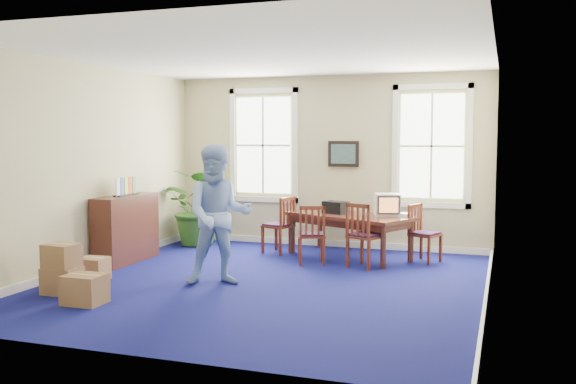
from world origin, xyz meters
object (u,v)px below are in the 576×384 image
(chair_near_left, at_px, (311,234))
(potted_plant, at_px, (200,208))
(conference_table, at_px, (349,236))
(credenza, at_px, (126,229))
(man, at_px, (219,215))
(crt_tv, at_px, (387,205))
(cardboard_boxes, at_px, (77,267))

(chair_near_left, height_order, potted_plant, potted_plant)
(conference_table, bearing_deg, potted_plant, -160.71)
(credenza, bearing_deg, man, -24.68)
(conference_table, xyz_separation_m, crt_tv, (0.65, 0.05, 0.56))
(crt_tv, bearing_deg, cardboard_boxes, -150.83)
(conference_table, distance_m, man, 2.92)
(credenza, height_order, potted_plant, potted_plant)
(credenza, xyz_separation_m, cardboard_boxes, (0.56, -2.03, -0.21))
(conference_table, relative_size, chair_near_left, 2.25)
(crt_tv, bearing_deg, credenza, -175.31)
(conference_table, bearing_deg, man, -91.28)
(crt_tv, distance_m, potted_plant, 3.62)
(chair_near_left, distance_m, potted_plant, 2.73)
(conference_table, height_order, crt_tv, crt_tv)
(credenza, distance_m, potted_plant, 1.93)
(conference_table, relative_size, cardboard_boxes, 1.79)
(crt_tv, height_order, credenza, credenza)
(chair_near_left, height_order, cardboard_boxes, chair_near_left)
(man, bearing_deg, chair_near_left, 41.42)
(credenza, relative_size, potted_plant, 0.99)
(conference_table, relative_size, crt_tv, 4.95)
(chair_near_left, relative_size, cardboard_boxes, 0.79)
(conference_table, distance_m, cardboard_boxes, 4.60)
(crt_tv, height_order, cardboard_boxes, crt_tv)
(man, distance_m, cardboard_boxes, 2.00)
(credenza, xyz_separation_m, potted_plant, (0.42, 1.87, 0.16))
(crt_tv, relative_size, cardboard_boxes, 0.36)
(chair_near_left, bearing_deg, conference_table, -141.95)
(potted_plant, distance_m, cardboard_boxes, 3.93)
(crt_tv, xyz_separation_m, man, (-1.89, -2.62, 0.05))
(chair_near_left, bearing_deg, credenza, -4.82)
(credenza, bearing_deg, crt_tv, 22.02)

